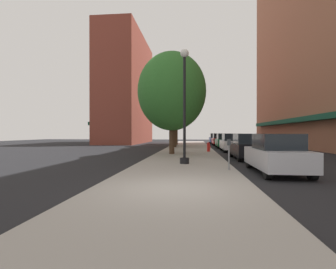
# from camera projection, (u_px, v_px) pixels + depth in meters

# --- Properties ---
(ground_plane) EXTENTS (90.00, 90.00, 0.00)m
(ground_plane) POSITION_uv_depth(u_px,v_px,m) (230.00, 151.00, 24.96)
(ground_plane) COLOR black
(sidewalk_slab) EXTENTS (4.80, 50.00, 0.12)m
(sidewalk_slab) POSITION_uv_depth(u_px,v_px,m) (188.00, 149.00, 26.35)
(sidewalk_slab) COLOR gray
(sidewalk_slab) RESTS_ON ground
(building_right_brick) EXTENTS (6.80, 40.00, 29.31)m
(building_right_brick) POSITION_uv_depth(u_px,v_px,m) (331.00, 11.00, 27.78)
(building_right_brick) COLOR #9E6047
(building_right_brick) RESTS_ON ground
(building_far_background) EXTENTS (6.80, 18.00, 18.20)m
(building_far_background) POSITION_uv_depth(u_px,v_px,m) (127.00, 90.00, 45.30)
(building_far_background) COLOR brown
(building_far_background) RESTS_ON ground
(lamppost) EXTENTS (0.48, 0.48, 5.90)m
(lamppost) POSITION_uv_depth(u_px,v_px,m) (184.00, 104.00, 13.48)
(lamppost) COLOR black
(lamppost) RESTS_ON sidewalk_slab
(fire_hydrant) EXTENTS (0.33, 0.26, 0.79)m
(fire_hydrant) POSITION_uv_depth(u_px,v_px,m) (209.00, 147.00, 22.37)
(fire_hydrant) COLOR red
(fire_hydrant) RESTS_ON sidewalk_slab
(parking_meter_near) EXTENTS (0.14, 0.09, 1.31)m
(parking_meter_near) POSITION_uv_depth(u_px,v_px,m) (229.00, 150.00, 11.17)
(parking_meter_near) COLOR slate
(parking_meter_near) RESTS_ON sidewalk_slab
(tree_near) EXTENTS (4.93, 4.93, 7.91)m
(tree_near) POSITION_uv_depth(u_px,v_px,m) (176.00, 106.00, 34.09)
(tree_near) COLOR #4C3823
(tree_near) RESTS_ON sidewalk_slab
(tree_mid) EXTENTS (4.41, 4.41, 7.21)m
(tree_mid) POSITION_uv_depth(u_px,v_px,m) (175.00, 106.00, 29.46)
(tree_mid) COLOR #422D1E
(tree_mid) RESTS_ON sidewalk_slab
(tree_far) EXTENTS (5.18, 5.18, 7.72)m
(tree_far) POSITION_uv_depth(u_px,v_px,m) (172.00, 91.00, 19.86)
(tree_far) COLOR #422D1E
(tree_far) RESTS_ON sidewalk_slab
(car_silver) EXTENTS (1.80, 4.30, 1.66)m
(car_silver) POSITION_uv_depth(u_px,v_px,m) (276.00, 154.00, 10.98)
(car_silver) COLOR black
(car_silver) RESTS_ON ground
(car_black) EXTENTS (1.80, 4.30, 1.66)m
(car_black) POSITION_uv_depth(u_px,v_px,m) (247.00, 147.00, 16.88)
(car_black) COLOR black
(car_black) RESTS_ON ground
(car_white) EXTENTS (1.80, 4.30, 1.66)m
(car_white) POSITION_uv_depth(u_px,v_px,m) (232.00, 143.00, 23.92)
(car_white) COLOR black
(car_white) RESTS_ON ground
(car_green) EXTENTS (1.80, 4.30, 1.66)m
(car_green) POSITION_uv_depth(u_px,v_px,m) (224.00, 141.00, 29.83)
(car_green) COLOR black
(car_green) RESTS_ON ground
(car_red) EXTENTS (1.80, 4.30, 1.66)m
(car_red) POSITION_uv_depth(u_px,v_px,m) (219.00, 140.00, 36.10)
(car_red) COLOR black
(car_red) RESTS_ON ground
(car_blue) EXTENTS (1.80, 4.30, 1.66)m
(car_blue) POSITION_uv_depth(u_px,v_px,m) (215.00, 139.00, 42.41)
(car_blue) COLOR black
(car_blue) RESTS_ON ground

